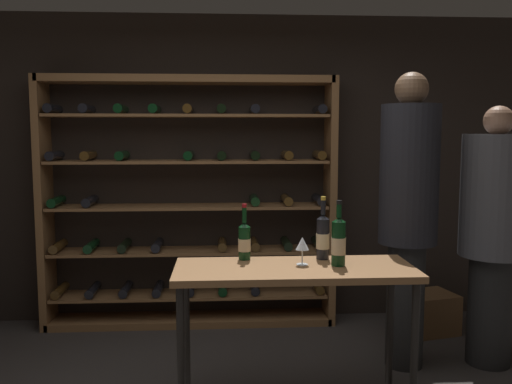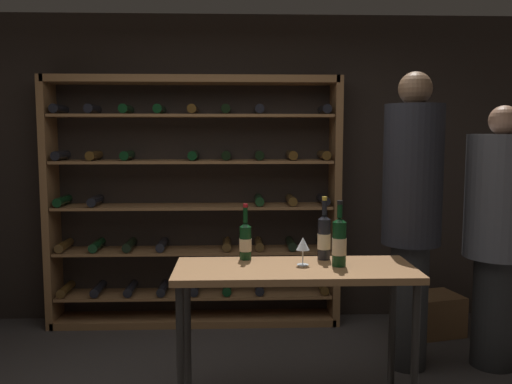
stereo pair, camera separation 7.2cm
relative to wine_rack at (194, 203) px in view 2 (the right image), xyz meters
The scene contains 10 objects.
back_wall 0.42m from the wine_rack, 40.47° to the left, with size 5.34×0.10×2.65m, color black.
wine_rack is the anchor object (origin of this frame).
tasting_table 1.71m from the wine_rack, 65.50° to the right, with size 1.39×0.54×0.88m.
person_guest_plum_blouse 2.38m from the wine_rack, 23.58° to the right, with size 0.47×0.47×1.83m.
person_bystander_red_print 1.83m from the wine_rack, 31.14° to the right, with size 0.40×0.40×2.05m.
wine_crate 2.17m from the wine_rack, ahead, with size 0.48×0.34×0.33m, color brown.
wine_bottle_red_label 1.80m from the wine_rack, 57.92° to the right, with size 0.08×0.08×0.38m.
wine_bottle_amber_reserve 1.62m from the wine_rack, 56.48° to the right, with size 0.08×0.08×0.39m.
wine_bottle_black_capsule 1.40m from the wine_rack, 72.66° to the right, with size 0.08×0.08×0.34m.
wine_glass_stemmed_center 1.68m from the wine_rack, 63.40° to the right, with size 0.08×0.08×0.17m.
Camera 2 is at (0.12, -2.67, 1.64)m, focal length 37.97 mm.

